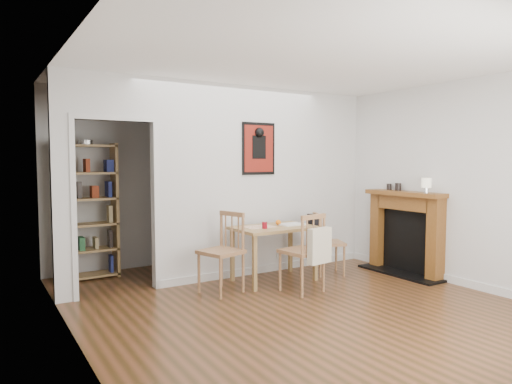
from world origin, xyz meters
TOP-DOWN VIEW (x-y plane):
  - ground at (0.00, 0.00)m, footprint 5.20×5.20m
  - room_shell at (0.10, 1.34)m, footprint 5.20×5.20m
  - dining_table at (0.36, 0.90)m, footprint 1.06×0.67m
  - chair_left at (-0.48, 0.79)m, footprint 0.60×0.60m
  - chair_right at (1.19, 0.79)m, footprint 0.61×0.57m
  - chair_front at (0.38, 0.30)m, footprint 0.55×0.60m
  - bookshelf at (-1.68, 2.33)m, footprint 0.77×0.31m
  - fireplace at (2.16, 0.25)m, footprint 0.45×1.25m
  - red_glass at (0.16, 0.81)m, footprint 0.07×0.07m
  - orange_fruit at (0.49, 0.98)m, footprint 0.07×0.07m
  - placemat at (0.18, 0.97)m, footprint 0.41×0.32m
  - notebook at (0.65, 0.89)m, footprint 0.34×0.25m
  - mantel_lamp at (2.07, -0.14)m, footprint 0.13×0.13m
  - ceramic_jar_a at (2.16, 0.41)m, footprint 0.09×0.09m
  - ceramic_jar_b at (2.18, 0.58)m, footprint 0.07×0.07m

SIDE VIEW (x-z plane):
  - ground at x=0.00m, z-range 0.00..0.00m
  - chair_right at x=1.19m, z-range 0.02..0.88m
  - chair_left at x=-0.48m, z-range 0.00..0.97m
  - chair_front at x=0.38m, z-range 0.01..0.97m
  - fireplace at x=2.16m, z-range 0.04..1.20m
  - dining_table at x=0.36m, z-range 0.27..1.00m
  - placemat at x=0.18m, z-range 0.72..0.73m
  - notebook at x=0.65m, z-range 0.72..0.74m
  - orange_fruit at x=0.49m, z-range 0.72..0.79m
  - red_glass at x=0.16m, z-range 0.72..0.81m
  - bookshelf at x=-1.68m, z-range -0.01..1.81m
  - ceramic_jar_b at x=2.18m, z-range 1.16..1.25m
  - ceramic_jar_a at x=2.16m, z-range 1.16..1.27m
  - mantel_lamp at x=2.07m, z-range 1.18..1.38m
  - room_shell at x=0.10m, z-range -1.30..3.90m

